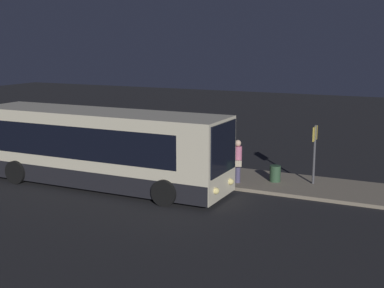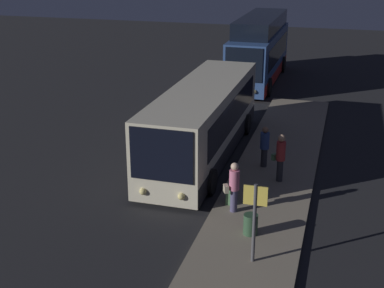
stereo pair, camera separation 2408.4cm
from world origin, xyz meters
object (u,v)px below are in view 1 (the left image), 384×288
Objects in this scene: bus_lead at (99,149)px; sign_post at (315,147)px; passenger_boarding at (238,159)px; trash_bin at (275,174)px; passenger_waiting at (152,150)px; suitcase at (222,174)px; passenger_with_bags at (185,146)px.

sign_post is at bearing 24.42° from bus_lead.
passenger_boarding is 2.66× the size of trash_bin.
bus_lead is 8.48m from sign_post.
bus_lead is at bearing -153.16° from trash_bin.
passenger_waiting is 3.60m from suitcase.
sign_post is at bearing 12.96° from trash_bin.
trash_bin is (-1.46, -0.34, -1.17)m from sign_post.
suitcase is at bearing -174.00° from passenger_with_bags.
suitcase is (4.38, 2.14, -1.02)m from bus_lead.
bus_lead is 6.43× the size of passenger_waiting.
bus_lead is at bearing 95.45° from passenger_with_bags.
bus_lead is 5.51m from passenger_boarding.
trash_bin is (5.40, 0.45, -0.58)m from passenger_waiting.
passenger_with_bags is at bearing -179.78° from sign_post.
passenger_waiting is at bearing -173.43° from sign_post.
passenger_waiting is at bearing -29.34° from passenger_boarding.
sign_post is (5.64, 0.02, 0.48)m from passenger_with_bags.
trash_bin is at bearing -172.16° from passenger_boarding.
trash_bin is (1.31, 0.82, -0.62)m from passenger_boarding.
bus_lead is 4.55× the size of sign_post.
suitcase is (-0.58, -0.21, -0.61)m from passenger_boarding.
bus_lead is at bearing -155.58° from sign_post.
sign_post is 1.90m from trash_bin.
bus_lead is 6.17× the size of passenger_boarding.
passenger_waiting is 0.71× the size of sign_post.
passenger_with_bags is 4.25m from trash_bin.
suitcase is 1.39× the size of trash_bin.
bus_lead reaches higher than sign_post.
passenger_boarding is 3.05m from sign_post.
passenger_with_bags is (1.22, 0.77, 0.11)m from passenger_waiting.
passenger_waiting is 2.55× the size of trash_bin.
passenger_with_bags is 2.74m from suitcase.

